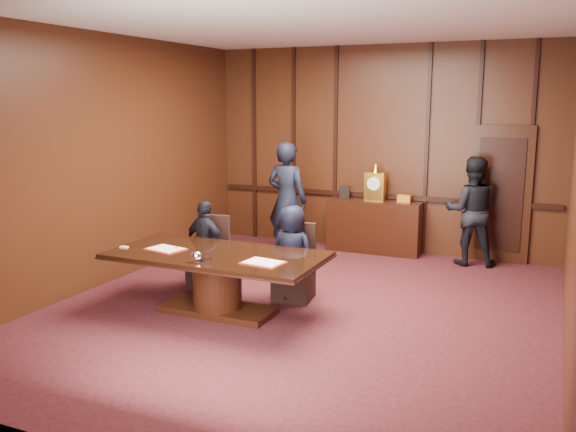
# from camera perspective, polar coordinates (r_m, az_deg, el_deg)

# --- Properties ---
(room) EXTENTS (7.00, 7.04, 3.50)m
(room) POSITION_cam_1_polar(r_m,az_deg,el_deg) (7.41, 2.12, 4.12)
(room) COLOR #330E12
(room) RESTS_ON ground
(sideboard) EXTENTS (1.60, 0.45, 1.54)m
(sideboard) POSITION_cam_1_polar(r_m,az_deg,el_deg) (10.56, 8.07, -0.76)
(sideboard) COLOR black
(sideboard) RESTS_ON ground
(conference_table) EXTENTS (2.62, 1.32, 0.76)m
(conference_table) POSITION_cam_1_polar(r_m,az_deg,el_deg) (7.52, -6.64, -5.29)
(conference_table) COLOR black
(conference_table) RESTS_ON ground
(folder_left) EXTENTS (0.52, 0.42, 0.02)m
(folder_left) POSITION_cam_1_polar(r_m,az_deg,el_deg) (7.71, -11.37, -3.04)
(folder_left) COLOR #AD2610
(folder_left) RESTS_ON conference_table
(folder_right) EXTENTS (0.50, 0.38, 0.02)m
(folder_right) POSITION_cam_1_polar(r_m,az_deg,el_deg) (6.95, -2.32, -4.37)
(folder_right) COLOR #AD2610
(folder_right) RESTS_ON conference_table
(inkstand) EXTENTS (0.20, 0.14, 0.12)m
(inkstand) POSITION_cam_1_polar(r_m,az_deg,el_deg) (7.07, -8.55, -3.83)
(inkstand) COLOR white
(inkstand) RESTS_ON conference_table
(notepad) EXTENTS (0.11, 0.08, 0.01)m
(notepad) POSITION_cam_1_polar(r_m,az_deg,el_deg) (7.93, -15.10, -2.82)
(notepad) COLOR #D5D568
(notepad) RESTS_ON conference_table
(chair_left) EXTENTS (0.54, 0.54, 0.99)m
(chair_left) POSITION_cam_1_polar(r_m,az_deg,el_deg) (8.63, -7.40, -4.70)
(chair_left) COLOR black
(chair_left) RESTS_ON ground
(chair_right) EXTENTS (0.53, 0.53, 0.99)m
(chair_right) POSITION_cam_1_polar(r_m,az_deg,el_deg) (8.05, 0.58, -5.74)
(chair_right) COLOR black
(chair_right) RESTS_ON ground
(signatory_left) EXTENTS (0.77, 0.45, 1.24)m
(signatory_left) POSITION_cam_1_polar(r_m,az_deg,el_deg) (8.48, -7.70, -2.70)
(signatory_left) COLOR black
(signatory_left) RESTS_ON ground
(signatory_right) EXTENTS (0.66, 0.48, 1.26)m
(signatory_right) POSITION_cam_1_polar(r_m,az_deg,el_deg) (7.89, 0.39, -3.53)
(signatory_right) COLOR black
(signatory_right) RESTS_ON ground
(witness_left) EXTENTS (0.74, 0.52, 1.92)m
(witness_left) POSITION_cam_1_polar(r_m,az_deg,el_deg) (10.02, -0.09, 1.50)
(witness_left) COLOR black
(witness_left) RESTS_ON ground
(witness_right) EXTENTS (0.94, 0.79, 1.72)m
(witness_right) POSITION_cam_1_polar(r_m,az_deg,el_deg) (10.02, 16.78, 0.45)
(witness_right) COLOR black
(witness_right) RESTS_ON ground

